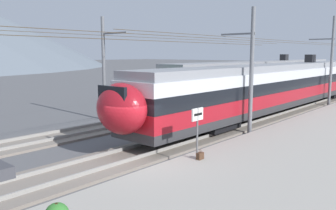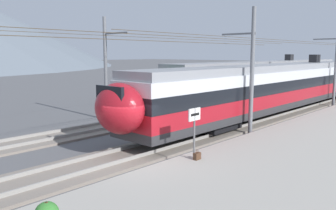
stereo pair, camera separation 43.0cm
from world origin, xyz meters
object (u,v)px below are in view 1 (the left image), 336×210
Objects in this scene: catenary_mast_mid at (249,69)px; catenary_mast_far_side at (105,66)px; platform_sign at (197,122)px; catenary_mast_east at (330,60)px; train_near_platform at (283,84)px; train_far_track at (262,76)px; handbag_near_sign at (200,156)px.

catenary_mast_mid is 1.00× the size of catenary_mast_far_side.
catenary_mast_mid reaches higher than catenary_mast_far_side.
platform_sign is at bearing -168.34° from catenary_mast_mid.
catenary_mast_east is 19.46m from catenary_mast_far_side.
platform_sign is (-4.02, -10.88, -1.91)m from catenary_mast_far_side.
catenary_mast_mid is (-8.82, -1.73, 1.57)m from train_near_platform.
catenary_mast_far_side is at bearing 69.72° from platform_sign.
catenary_mast_far_side reaches higher than platform_sign.
train_near_platform reaches higher than platform_sign.
catenary_mast_east reaches higher than catenary_mast_mid.
train_far_track is at bearing -6.13° from catenary_mast_far_side.
platform_sign is at bearing -110.28° from catenary_mast_far_side.
train_far_track is 18.35m from catenary_mast_mid.
catenary_mast_mid is (-16.71, -7.42, 1.57)m from train_far_track.
catenary_mast_mid is 1.00× the size of catenary_mast_east.
catenary_mast_east is 21.16m from platform_sign.
handbag_near_sign is (-6.61, -1.48, -3.30)m from catenary_mast_mid.
catenary_mast_far_side reaches higher than train_near_platform.
train_far_track is at bearing 20.89° from handbag_near_sign.
catenary_mast_east is (14.31, -0.01, 0.28)m from catenary_mast_mid.
catenary_mast_mid is 7.09m from platform_sign.
platform_sign is at bearing -159.39° from train_far_track.
catenary_mast_far_side is at bearing 105.68° from catenary_mast_mid.
catenary_mast_mid is 9.87m from catenary_mast_far_side.
catenary_mast_far_side is at bearing 70.24° from handbag_near_sign.
catenary_mast_mid reaches higher than handbag_near_sign.
train_near_platform is 84.75× the size of handbag_near_sign.
catenary_mast_mid is at bearing 12.62° from handbag_near_sign.
catenary_mast_far_side reaches higher than handbag_near_sign.
handbag_near_sign is (-23.32, -8.90, -1.73)m from train_far_track.
catenary_mast_east is 109.16× the size of handbag_near_sign.
catenary_mast_mid reaches higher than platform_sign.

